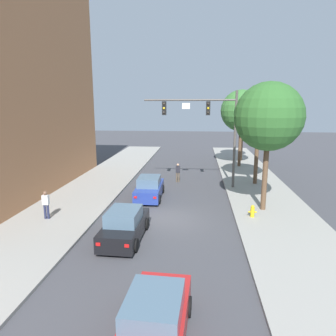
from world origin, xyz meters
The scene contains 14 objects.
ground_plane centered at (0.00, 0.00, 0.00)m, with size 120.00×120.00×0.00m, color #424247.
sidewalk_left centered at (-6.50, 0.00, 0.07)m, with size 5.00×60.00×0.15m, color #99968E.
sidewalk_right centered at (6.50, 0.00, 0.07)m, with size 5.00×60.00×0.15m, color #99968E.
traffic_signal_mast centered at (2.55, 7.16, 5.37)m, with size 7.17×0.38×7.50m.
car_lead_blue centered at (-1.64, 4.02, 0.72)m, with size 1.91×4.27×1.60m.
car_following_black centered at (-1.77, -2.95, 0.72)m, with size 1.91×4.28×1.60m.
car_third_red centered at (0.69, -9.64, 0.72)m, with size 1.98×4.31×1.60m.
pedestrian_sidewalk_left_walker centered at (-6.84, -0.99, 1.06)m, with size 0.36×0.22×1.64m.
pedestrian_crossing_road centered at (0.07, 8.85, 0.91)m, with size 0.36×0.22×1.64m.
fire_hydrant centered at (5.02, 0.47, 0.51)m, with size 0.48×0.24×0.72m.
street_tree_nearest centered at (5.91, 1.92, 5.90)m, with size 4.09×4.09×7.81m.
street_tree_second centered at (6.55, 8.46, 5.84)m, with size 3.97×3.97×7.70m.
street_tree_third centered at (6.16, 15.85, 5.96)m, with size 4.28×4.28×7.97m.
street_tree_farthest centered at (6.79, 19.37, 6.02)m, with size 3.41×3.41×7.62m.
Camera 1 is at (1.79, -17.06, 6.64)m, focal length 32.94 mm.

